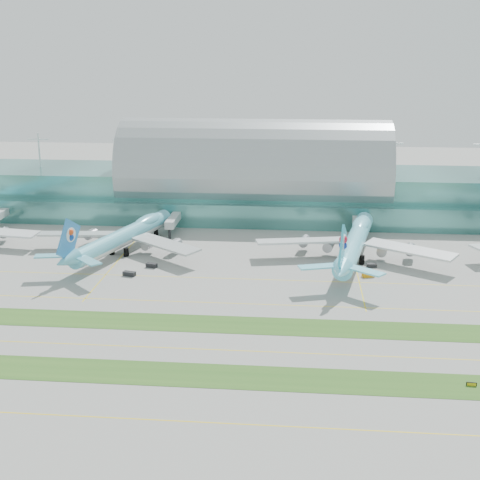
# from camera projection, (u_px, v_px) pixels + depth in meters

# --- Properties ---
(ground) EXTENTS (700.00, 700.00, 0.00)m
(ground) POSITION_uv_depth(u_px,v_px,m) (222.00, 327.00, 182.76)
(ground) COLOR gray
(ground) RESTS_ON ground
(terminal) EXTENTS (340.00, 69.10, 36.00)m
(terminal) POSITION_uv_depth(u_px,v_px,m) (255.00, 184.00, 301.92)
(terminal) COLOR #3D7A75
(terminal) RESTS_ON ground
(grass_strip_near) EXTENTS (420.00, 12.00, 0.08)m
(grass_strip_near) POSITION_uv_depth(u_px,v_px,m) (208.00, 376.00, 155.97)
(grass_strip_near) COLOR #2D591E
(grass_strip_near) RESTS_ON ground
(grass_strip_far) EXTENTS (420.00, 12.00, 0.08)m
(grass_strip_far) POSITION_uv_depth(u_px,v_px,m) (223.00, 324.00, 184.66)
(grass_strip_far) COLOR #2D591E
(grass_strip_far) RESTS_ON ground
(taxiline_a) EXTENTS (420.00, 0.35, 0.01)m
(taxiline_a) POSITION_uv_depth(u_px,v_px,m) (195.00, 422.00, 136.86)
(taxiline_a) COLOR yellow
(taxiline_a) RESTS_ON ground
(taxiline_b) EXTENTS (420.00, 0.35, 0.01)m
(taxiline_b) POSITION_uv_depth(u_px,v_px,m) (215.00, 350.00, 169.37)
(taxiline_b) COLOR yellow
(taxiline_b) RESTS_ON ground
(taxiline_c) EXTENTS (420.00, 0.35, 0.01)m
(taxiline_c) POSITION_uv_depth(u_px,v_px,m) (229.00, 303.00, 199.97)
(taxiline_c) COLOR yellow
(taxiline_c) RESTS_ON ground
(taxiline_d) EXTENTS (420.00, 0.35, 0.01)m
(taxiline_d) POSITION_uv_depth(u_px,v_px,m) (236.00, 279.00, 221.00)
(taxiline_d) COLOR yellow
(taxiline_d) RESTS_ON ground
(airliner_b) EXTENTS (64.68, 74.95, 21.09)m
(airliner_b) POSITION_uv_depth(u_px,v_px,m) (125.00, 235.00, 247.85)
(airliner_b) COLOR #5BB5CA
(airliner_b) RESTS_ON ground
(airliner_c) EXTENTS (70.01, 80.44, 22.26)m
(airliner_c) POSITION_uv_depth(u_px,v_px,m) (355.00, 241.00, 239.09)
(airliner_c) COLOR #71DEF8
(airliner_c) RESTS_ON ground
(gse_c) EXTENTS (4.55, 2.88, 1.50)m
(gse_c) POSITION_uv_depth(u_px,v_px,m) (129.00, 274.00, 223.50)
(gse_c) COLOR black
(gse_c) RESTS_ON ground
(gse_d) EXTENTS (4.12, 2.76, 1.52)m
(gse_d) POSITION_uv_depth(u_px,v_px,m) (152.00, 265.00, 232.08)
(gse_d) COLOR black
(gse_d) RESTS_ON ground
(gse_e) EXTENTS (4.40, 3.10, 1.50)m
(gse_e) POSITION_uv_depth(u_px,v_px,m) (368.00, 275.00, 222.57)
(gse_e) COLOR orange
(gse_e) RESTS_ON ground
(gse_f) EXTENTS (3.46, 1.86, 1.33)m
(gse_f) POSITION_uv_depth(u_px,v_px,m) (372.00, 265.00, 232.24)
(gse_f) COLOR black
(gse_f) RESTS_ON ground
(taxiway_sign_east) EXTENTS (2.33, 0.47, 0.98)m
(taxiway_sign_east) POSITION_uv_depth(u_px,v_px,m) (472.00, 384.00, 151.07)
(taxiway_sign_east) COLOR black
(taxiway_sign_east) RESTS_ON ground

